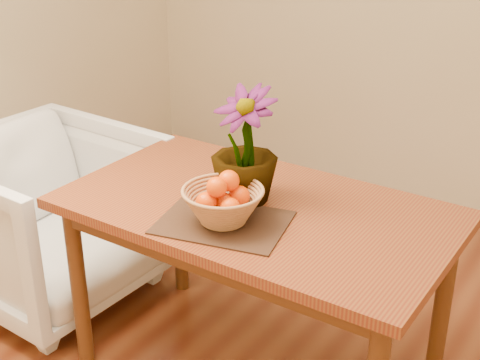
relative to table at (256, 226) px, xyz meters
The scene contains 6 objects.
table is the anchor object (origin of this frame).
placemat 0.20m from the table, 95.72° to the right, with size 0.43×0.32×0.01m, color #341E13.
wicker_basket 0.24m from the table, 95.72° to the right, with size 0.28×0.28×0.11m.
orange_pile 0.27m from the table, 95.71° to the right, with size 0.17×0.17×0.13m.
potted_plant 0.30m from the table, behind, with size 0.24×0.24×0.42m, color #1B4B15.
armchair 1.12m from the table, behind, with size 0.84×0.79×0.87m, color gray.
Camera 1 is at (1.14, -1.52, 1.82)m, focal length 50.00 mm.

